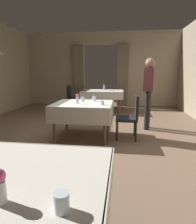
{
  "coord_description": "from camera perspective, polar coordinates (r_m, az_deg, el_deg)",
  "views": [
    {
      "loc": [
        0.93,
        -3.82,
        1.38
      ],
      "look_at": [
        0.41,
        0.14,
        0.54
      ],
      "focal_mm": 30.06,
      "sensor_mm": 36.0,
      "label": 1
    }
  ],
  "objects": [
    {
      "name": "flower_vase_far",
      "position": [
        7.05,
        1.87,
        7.68
      ],
      "size": [
        0.07,
        0.07,
        0.21
      ],
      "color": "silver",
      "rests_on": "dining_table_far"
    },
    {
      "name": "glass_mid_c",
      "position": [
        4.23,
        -1.17,
        4.1
      ],
      "size": [
        0.08,
        0.08,
        0.11
      ],
      "primitive_type": "cylinder",
      "color": "silver",
      "rests_on": "dining_table_mid"
    },
    {
      "name": "dining_table_near",
      "position": [
        1.45,
        -25.79,
        -19.33
      ],
      "size": [
        1.35,
        1.02,
        0.75
      ],
      "color": "brown",
      "rests_on": "ground"
    },
    {
      "name": "flower_vase_mid",
      "position": [
        3.91,
        -6.29,
        4.16
      ],
      "size": [
        0.07,
        0.07,
        0.2
      ],
      "color": "silver",
      "rests_on": "dining_table_mid"
    },
    {
      "name": "dining_table_mid",
      "position": [
        4.01,
        -4.55,
        1.3
      ],
      "size": [
        1.24,
        1.07,
        0.75
      ],
      "color": "brown",
      "rests_on": "ground"
    },
    {
      "name": "dining_table_far",
      "position": [
        6.81,
        1.45,
        5.88
      ],
      "size": [
        1.48,
        1.07,
        0.75
      ],
      "color": "brown",
      "rests_on": "ground"
    },
    {
      "name": "plate_far_b",
      "position": [
        6.85,
        4.29,
        6.64
      ],
      "size": [
        0.21,
        0.21,
        0.01
      ],
      "primitive_type": "cylinder",
      "color": "white",
      "rests_on": "dining_table_far"
    },
    {
      "name": "chair_far_left",
      "position": [
        6.98,
        -7.85,
        4.67
      ],
      "size": [
        0.44,
        0.44,
        0.93
      ],
      "color": "black",
      "rests_on": "ground"
    },
    {
      "name": "chair_mid_right",
      "position": [
        3.97,
        9.87,
        -0.89
      ],
      "size": [
        0.44,
        0.44,
        0.93
      ],
      "color": "black",
      "rests_on": "ground"
    },
    {
      "name": "ground",
      "position": [
        4.17,
        -5.95,
        -7.51
      ],
      "size": [
        10.08,
        10.08,
        0.0
      ],
      "primitive_type": "plane",
      "color": "#7A604C"
    },
    {
      "name": "person_waiter_by_doorway",
      "position": [
        4.72,
        15.2,
        7.14
      ],
      "size": [
        0.3,
        0.4,
        1.72
      ],
      "color": "black",
      "rests_on": "ground"
    },
    {
      "name": "glass_mid_b",
      "position": [
        3.73,
        1.32,
        2.8
      ],
      "size": [
        0.08,
        0.08,
        0.08
      ],
      "primitive_type": "cylinder",
      "color": "silver",
      "rests_on": "dining_table_mid"
    },
    {
      "name": "glass_near_c",
      "position": [
        0.98,
        -10.99,
        -25.31
      ],
      "size": [
        0.07,
        0.07,
        0.09
      ],
      "primitive_type": "cylinder",
      "color": "silver",
      "rests_on": "dining_table_near"
    },
    {
      "name": "glass_mid_d",
      "position": [
        4.15,
        -4.73,
        3.87
      ],
      "size": [
        0.08,
        0.08,
        0.11
      ],
      "primitive_type": "cylinder",
      "color": "silver",
      "rests_on": "dining_table_mid"
    },
    {
      "name": "wall_back",
      "position": [
        8.06,
        0.81,
        12.83
      ],
      "size": [
        6.4,
        0.27,
        3.0
      ],
      "color": "tan",
      "rests_on": "ground"
    }
  ]
}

